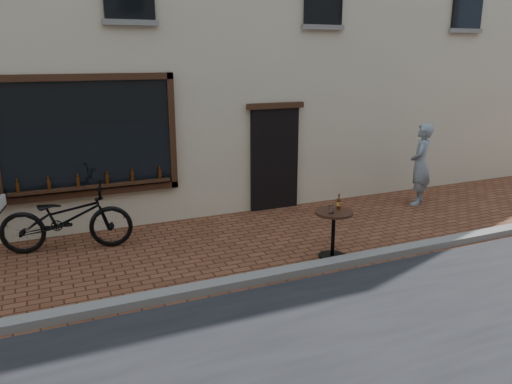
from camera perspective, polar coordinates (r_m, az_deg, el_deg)
name	(u,v)px	position (r m, az deg, el deg)	size (l,w,h in m)	color
ground	(260,288)	(7.43, 0.48, -10.88)	(90.00, 90.00, 0.00)	#582F1C
kerb	(255,278)	(7.57, -0.16, -9.85)	(90.00, 0.25, 0.12)	slate
cargo_bicycle	(64,218)	(9.20, -21.12, -2.75)	(2.66, 1.14, 1.23)	black
bistro_table	(334,225)	(8.37, 8.86, -3.70)	(0.63, 0.63, 1.08)	black
pedestrian	(420,164)	(11.78, 18.28, 3.02)	(0.67, 0.44, 1.84)	gray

